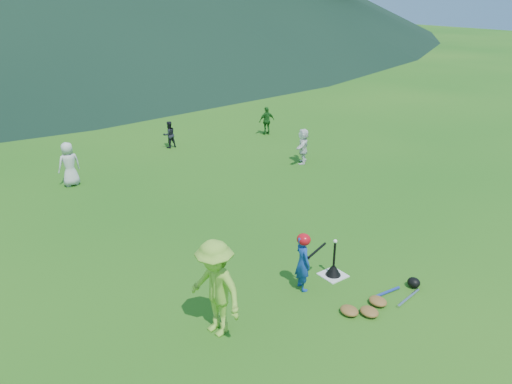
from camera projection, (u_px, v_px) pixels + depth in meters
ground at (333, 276)px, 9.53m from camera, size 120.00×120.00×0.00m
home_plate at (333, 275)px, 9.53m from camera, size 0.45×0.45×0.02m
baseball at (335, 241)px, 9.25m from camera, size 0.08×0.08×0.08m
batter_child at (303, 262)px, 8.93m from camera, size 0.35×0.45×1.08m
adult_coach at (215, 288)px, 7.68m from camera, size 0.77×1.13×1.62m
fielder_a at (69, 164)px, 13.67m from camera, size 0.63×0.44×1.23m
fielder_b at (169, 135)px, 16.99m from camera, size 0.46×0.36×0.92m
fielder_c at (267, 121)px, 18.51m from camera, size 0.65×0.36×1.04m
fielder_d at (303, 146)px, 15.46m from camera, size 0.97×0.94×1.11m
batting_tee at (333, 270)px, 9.48m from camera, size 0.30×0.30×0.68m
batter_gear at (305, 240)px, 8.77m from camera, size 0.72×0.28×0.44m
equipment_pile at (379, 301)px, 8.63m from camera, size 1.80×0.57×0.19m
outfield_fence at (8, 66)px, 30.19m from camera, size 70.07×0.08×1.33m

